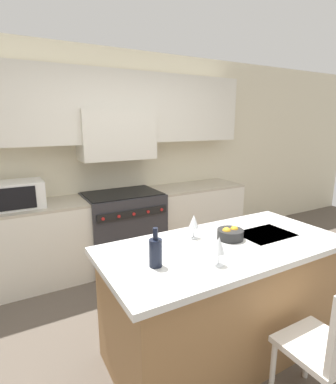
{
  "coord_description": "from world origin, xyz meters",
  "views": [
    {
      "loc": [
        -1.28,
        -1.59,
        1.8
      ],
      "look_at": [
        0.06,
        0.8,
        1.16
      ],
      "focal_mm": 28.0,
      "sensor_mm": 36.0,
      "label": 1
    }
  ],
  "objects_px": {
    "microwave": "(19,194)",
    "wine_bottle": "(156,252)",
    "wine_glass_far": "(194,222)",
    "island_chair": "(331,343)",
    "fruit_bowl": "(230,234)",
    "wine_glass_near": "(219,246)",
    "range_stove": "(124,228)"
  },
  "relations": [
    {
      "from": "wine_glass_far",
      "to": "island_chair",
      "type": "bearing_deg",
      "value": -72.29
    },
    {
      "from": "wine_bottle",
      "to": "island_chair",
      "type": "bearing_deg",
      "value": -42.05
    },
    {
      "from": "wine_bottle",
      "to": "wine_glass_near",
      "type": "relative_size",
      "value": 1.33
    },
    {
      "from": "wine_bottle",
      "to": "wine_glass_far",
      "type": "relative_size",
      "value": 1.33
    },
    {
      "from": "fruit_bowl",
      "to": "wine_glass_near",
      "type": "bearing_deg",
      "value": -139.86
    },
    {
      "from": "range_stove",
      "to": "microwave",
      "type": "height_order",
      "value": "microwave"
    },
    {
      "from": "microwave",
      "to": "island_chair",
      "type": "distance_m",
      "value": 3.04
    },
    {
      "from": "microwave",
      "to": "wine_bottle",
      "type": "relative_size",
      "value": 1.89
    },
    {
      "from": "microwave",
      "to": "wine_glass_near",
      "type": "relative_size",
      "value": 2.51
    },
    {
      "from": "microwave",
      "to": "island_chair",
      "type": "height_order",
      "value": "microwave"
    },
    {
      "from": "wine_glass_near",
      "to": "wine_glass_far",
      "type": "bearing_deg",
      "value": 75.16
    },
    {
      "from": "wine_glass_near",
      "to": "fruit_bowl",
      "type": "height_order",
      "value": "wine_glass_near"
    },
    {
      "from": "island_chair",
      "to": "wine_glass_far",
      "type": "xyz_separation_m",
      "value": [
        -0.32,
        0.99,
        0.51
      ]
    },
    {
      "from": "microwave",
      "to": "fruit_bowl",
      "type": "height_order",
      "value": "microwave"
    },
    {
      "from": "wine_bottle",
      "to": "fruit_bowl",
      "type": "bearing_deg",
      "value": 9.39
    },
    {
      "from": "island_chair",
      "to": "wine_bottle",
      "type": "xyz_separation_m",
      "value": [
        -0.79,
        0.71,
        0.47
      ]
    },
    {
      "from": "range_stove",
      "to": "island_chair",
      "type": "height_order",
      "value": "island_chair"
    },
    {
      "from": "range_stove",
      "to": "island_chair",
      "type": "bearing_deg",
      "value": -83.51
    },
    {
      "from": "microwave",
      "to": "wine_glass_near",
      "type": "xyz_separation_m",
      "value": [
        1.01,
        -2.1,
        -0.01
      ]
    },
    {
      "from": "fruit_bowl",
      "to": "microwave",
      "type": "bearing_deg",
      "value": 127.34
    },
    {
      "from": "range_stove",
      "to": "wine_glass_near",
      "type": "bearing_deg",
      "value": -93.92
    },
    {
      "from": "wine_glass_near",
      "to": "island_chair",
      "type": "bearing_deg",
      "value": -50.34
    },
    {
      "from": "microwave",
      "to": "fruit_bowl",
      "type": "relative_size",
      "value": 2.36
    },
    {
      "from": "range_stove",
      "to": "wine_bottle",
      "type": "distance_m",
      "value": 2.03
    },
    {
      "from": "range_stove",
      "to": "wine_glass_far",
      "type": "bearing_deg",
      "value": -90.71
    },
    {
      "from": "microwave",
      "to": "island_chair",
      "type": "bearing_deg",
      "value": -61.14
    },
    {
      "from": "range_stove",
      "to": "wine_glass_near",
      "type": "distance_m",
      "value": 2.16
    },
    {
      "from": "microwave",
      "to": "wine_bottle",
      "type": "distance_m",
      "value": 2.02
    },
    {
      "from": "wine_bottle",
      "to": "wine_glass_far",
      "type": "distance_m",
      "value": 0.55
    },
    {
      "from": "island_chair",
      "to": "wine_glass_near",
      "type": "relative_size",
      "value": 4.96
    },
    {
      "from": "wine_glass_near",
      "to": "wine_glass_far",
      "type": "xyz_separation_m",
      "value": [
        0.12,
        0.46,
        0.0
      ]
    },
    {
      "from": "fruit_bowl",
      "to": "island_chair",
      "type": "bearing_deg",
      "value": -84.57
    }
  ]
}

